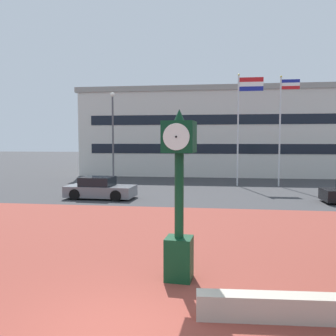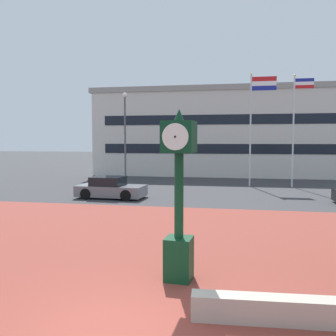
{
  "view_description": "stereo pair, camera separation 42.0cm",
  "coord_description": "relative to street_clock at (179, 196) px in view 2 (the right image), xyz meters",
  "views": [
    {
      "loc": [
        1.72,
        -6.04,
        3.42
      ],
      "look_at": [
        0.54,
        2.67,
        2.75
      ],
      "focal_mm": 38.62,
      "sensor_mm": 36.0,
      "label": 1
    },
    {
      "loc": [
        2.13,
        -5.97,
        3.42
      ],
      "look_at": [
        0.54,
        2.67,
        2.75
      ],
      "focal_mm": 38.62,
      "sensor_mm": 36.0,
      "label": 2
    }
  ],
  "objects": [
    {
      "name": "planter_wall",
      "position": [
        2.13,
        -1.77,
        -1.84
      ],
      "size": [
        3.22,
        0.59,
        0.5
      ],
      "primitive_type": "cube",
      "rotation": [
        0.0,
        0.0,
        0.06
      ],
      "color": "#ADA393",
      "rests_on": "ground"
    },
    {
      "name": "civic_building",
      "position": [
        0.84,
        30.85,
        2.18
      ],
      "size": [
        26.98,
        12.25,
        8.52
      ],
      "color": "beige",
      "rests_on": "ground"
    },
    {
      "name": "plaza_brick_paving",
      "position": [
        -0.82,
        1.47,
        -2.08
      ],
      "size": [
        44.0,
        16.15,
        0.01
      ],
      "primitive_type": "cube",
      "color": "brown",
      "rests_on": "ground"
    },
    {
      "name": "flagpole_secondary",
      "position": [
        5.62,
        19.09,
        2.57
      ],
      "size": [
        1.41,
        0.14,
        8.17
      ],
      "color": "silver",
      "rests_on": "ground"
    },
    {
      "name": "street_lamp_post",
      "position": [
        -7.02,
        18.31,
        2.21
      ],
      "size": [
        0.36,
        0.36,
        7.09
      ],
      "color": "#4C4C51",
      "rests_on": "ground"
    },
    {
      "name": "flagpole_primary",
      "position": [
        2.69,
        19.09,
        3.0
      ],
      "size": [
        1.88,
        0.14,
        8.38
      ],
      "color": "silver",
      "rests_on": "ground"
    },
    {
      "name": "car_street_near",
      "position": [
        -5.96,
        11.87,
        -1.52
      ],
      "size": [
        4.1,
        2.11,
        1.28
      ],
      "rotation": [
        0.0,
        0.0,
        4.66
      ],
      "color": "slate",
      "rests_on": "ground"
    },
    {
      "name": "street_clock",
      "position": [
        0.0,
        0.0,
        0.0
      ],
      "size": [
        0.81,
        0.87,
        4.17
      ],
      "rotation": [
        0.0,
        0.0,
        -0.08
      ],
      "color": "#0C381E",
      "rests_on": "ground"
    },
    {
      "name": "ground_plane",
      "position": [
        -0.82,
        -2.61,
        -2.09
      ],
      "size": [
        200.0,
        200.0,
        0.0
      ],
      "primitive_type": "plane",
      "color": "#38383A"
    }
  ]
}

